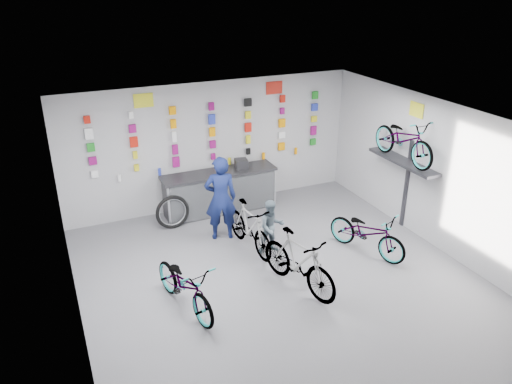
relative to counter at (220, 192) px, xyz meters
name	(u,v)px	position (x,y,z in m)	size (l,w,h in m)	color
floor	(289,290)	(0.00, -3.54, -0.49)	(8.00, 8.00, 0.00)	#57575D
ceiling	(294,129)	(0.00, -3.54, 2.51)	(8.00, 8.00, 0.00)	white
wall_back	(212,145)	(0.00, 0.46, 1.01)	(7.00, 7.00, 0.00)	silver
wall_front	(477,379)	(0.00, -7.54, 1.01)	(7.00, 7.00, 0.00)	silver
wall_left	(72,261)	(-3.50, -3.54, 1.01)	(8.00, 8.00, 0.00)	silver
wall_right	(451,182)	(3.50, -3.54, 1.01)	(8.00, 8.00, 0.00)	silver
counter	(220,192)	(0.00, 0.00, 0.00)	(2.70, 0.66, 1.00)	black
merch_wall	(213,134)	(0.01, 0.39, 1.32)	(5.56, 0.08, 1.54)	white
wall_bracket	(404,165)	(3.33, -2.34, 0.98)	(0.39, 1.90, 2.00)	#333338
sign_left	(143,100)	(-1.50, 0.44, 2.23)	(0.42, 0.02, 0.30)	yellow
sign_right	(274,88)	(1.60, 0.44, 2.23)	(0.42, 0.02, 0.30)	red
sign_side	(416,110)	(3.48, -2.34, 2.16)	(0.02, 0.40, 0.30)	yellow
bike_left	(185,285)	(-1.83, -3.29, -0.02)	(0.62, 1.78, 0.94)	gray
bike_center	(299,262)	(0.18, -3.54, 0.06)	(0.51, 1.81, 1.09)	gray
bike_right	(367,232)	(2.03, -3.01, -0.03)	(0.61, 1.75, 0.92)	gray
bike_service	(250,227)	(-0.07, -1.93, 0.02)	(0.48, 1.68, 1.01)	gray
bike_wall	(404,139)	(3.25, -2.34, 1.57)	(0.63, 1.80, 0.95)	gray
clerk	(221,198)	(-0.42, -1.22, 0.43)	(0.67, 0.44, 1.84)	#101A49
customer	(272,227)	(0.29, -2.19, 0.08)	(0.55, 0.43, 1.13)	slate
spare_wheel	(173,212)	(-1.25, -0.37, -0.10)	(0.77, 0.18, 0.77)	black
register	(241,164)	(0.56, 0.01, 0.62)	(0.28, 0.30, 0.22)	black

